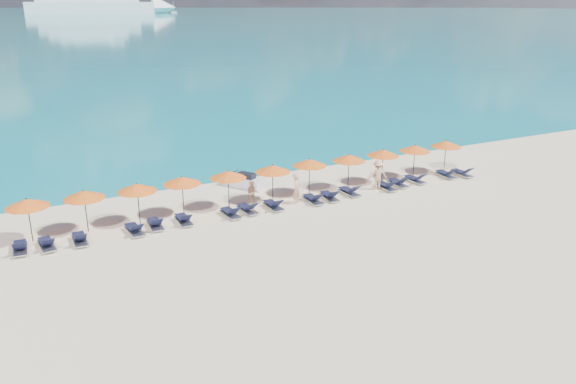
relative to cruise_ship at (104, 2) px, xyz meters
name	(u,v)px	position (x,y,z in m)	size (l,w,h in m)	color
ground	(314,231)	(-85.13, -551.64, -9.92)	(1400.00, 1400.00, 0.00)	beige
sea	(2,12)	(-85.13, 108.36, -9.91)	(1600.00, 1300.00, 0.01)	#1FA9B2
cruise_ship	(104,2)	(0.00, 0.00, 0.00)	(138.29, 33.39, 38.12)	white
sailboat_near	(158,12)	(54.27, 13.10, -8.91)	(5.39, 1.80, 9.88)	white
sailboat_far	(174,12)	(66.55, -0.44, -8.81)	(5.88, 1.96, 10.78)	white
jetski	(244,181)	(-85.54, -543.34, -9.53)	(2.23, 2.76, 0.94)	white
beachgoer_a	(297,188)	(-83.99, -547.53, -9.02)	(0.66, 0.43, 1.81)	tan
beachgoer_b	(252,193)	(-86.39, -546.58, -9.20)	(0.70, 0.40, 1.43)	tan
beachgoer_c	(378,175)	(-78.27, -547.53, -8.98)	(1.21, 0.56, 1.87)	tan
umbrella_0	(27,203)	(-98.13, -546.54, -7.90)	(2.10, 2.10, 2.28)	black
umbrella_1	(84,195)	(-95.51, -546.47, -7.90)	(2.10, 2.10, 2.28)	black
umbrella_2	(137,188)	(-92.89, -546.56, -7.90)	(2.10, 2.10, 2.28)	black
umbrella_3	(182,180)	(-90.44, -546.43, -7.90)	(2.10, 2.10, 2.28)	black
umbrella_4	(228,175)	(-87.83, -546.55, -7.90)	(2.10, 2.10, 2.28)	black
umbrella_5	(273,169)	(-85.10, -546.62, -7.90)	(2.10, 2.10, 2.28)	black
umbrella_6	(309,162)	(-82.56, -546.45, -7.90)	(2.10, 2.10, 2.28)	black
umbrella_7	(349,158)	(-79.87, -546.63, -7.90)	(2.10, 2.10, 2.28)	black
umbrella_8	(383,153)	(-77.24, -546.58, -7.90)	(2.10, 2.10, 2.28)	black
umbrella_9	(415,148)	(-74.68, -546.60, -7.90)	(2.10, 2.10, 2.28)	black
umbrella_10	(446,144)	(-72.03, -546.62, -7.90)	(2.10, 2.10, 2.28)	black
lounger_0	(20,247)	(-98.74, -547.59, -9.68)	(0.71, 1.73, 0.66)	silver
lounger_1	(47,244)	(-97.58, -547.71, -9.68)	(0.78, 1.75, 0.66)	silver
lounger_2	(80,239)	(-96.09, -547.79, -9.68)	(0.63, 1.70, 0.66)	silver
lounger_3	(135,229)	(-93.44, -547.80, -9.68)	(0.78, 1.75, 0.66)	silver
lounger_4	(155,224)	(-92.32, -547.53, -9.68)	(0.68, 1.72, 0.66)	silver
lounger_5	(184,219)	(-90.82, -547.62, -9.68)	(0.64, 1.71, 0.66)	silver
lounger_6	(230,213)	(-88.24, -547.81, -9.68)	(0.73, 1.74, 0.66)	silver
lounger_7	(248,209)	(-87.16, -547.65, -9.68)	(0.79, 1.76, 0.66)	silver
lounger_8	(273,205)	(-85.63, -547.78, -9.68)	(0.67, 1.72, 0.66)	silver
lounger_9	(313,199)	(-83.11, -547.92, -9.68)	(0.66, 1.71, 0.66)	silver
lounger_10	(329,196)	(-81.99, -547.90, -9.68)	(0.78, 1.75, 0.66)	silver
lounger_11	(349,191)	(-80.45, -547.70, -9.68)	(0.72, 1.73, 0.66)	silver
lounger_12	(386,186)	(-77.83, -547.88, -9.68)	(0.64, 1.71, 0.66)	silver
lounger_13	(398,183)	(-76.72, -547.64, -9.68)	(0.72, 1.73, 0.66)	silver
lounger_14	(415,179)	(-75.31, -547.55, -9.68)	(0.71, 1.73, 0.66)	silver
lounger_15	(446,174)	(-72.73, -547.60, -9.68)	(0.71, 1.73, 0.66)	silver
lounger_16	(462,173)	(-71.56, -547.88, -9.68)	(0.66, 1.71, 0.66)	silver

